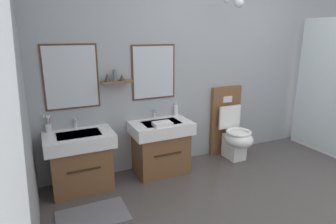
# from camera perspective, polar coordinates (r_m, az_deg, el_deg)

# --- Properties ---
(ground_plane) EXTENTS (6.27, 4.86, 0.10)m
(ground_plane) POSITION_cam_1_polar(r_m,az_deg,el_deg) (3.31, 26.67, -18.91)
(ground_plane) COLOR #4C4744
(ground_plane) RESTS_ON ground
(wall_back) EXTENTS (5.07, 0.52, 2.76)m
(wall_back) POSITION_cam_1_polar(r_m,az_deg,el_deg) (4.07, 9.25, 10.39)
(wall_back) COLOR #999EA3
(wall_back) RESTS_ON ground
(bath_mat) EXTENTS (0.68, 0.44, 0.01)m
(bath_mat) POSITION_cam_1_polar(r_m,az_deg,el_deg) (3.05, -14.88, -19.55)
(bath_mat) COLOR slate
(bath_mat) RESTS_ON ground
(vanity_sink_left) EXTENTS (0.75, 0.51, 0.67)m
(vanity_sink_left) POSITION_cam_1_polar(r_m,az_deg,el_deg) (3.40, -17.16, -9.05)
(vanity_sink_left) COLOR brown
(vanity_sink_left) RESTS_ON ground
(tap_on_left_sink) EXTENTS (0.03, 0.13, 0.11)m
(tap_on_left_sink) POSITION_cam_1_polar(r_m,az_deg,el_deg) (3.44, -18.10, -1.99)
(tap_on_left_sink) COLOR silver
(tap_on_left_sink) RESTS_ON vanity_sink_left
(vanity_sink_right) EXTENTS (0.75, 0.51, 0.67)m
(vanity_sink_right) POSITION_cam_1_polar(r_m,az_deg,el_deg) (3.63, -1.49, -6.70)
(vanity_sink_right) COLOR brown
(vanity_sink_right) RESTS_ON ground
(tap_on_right_sink) EXTENTS (0.03, 0.13, 0.11)m
(tap_on_right_sink) POSITION_cam_1_polar(r_m,az_deg,el_deg) (3.67, -2.68, -0.14)
(tap_on_right_sink) COLOR silver
(tap_on_right_sink) RESTS_ON vanity_sink_right
(toilet) EXTENTS (0.48, 0.63, 1.00)m
(toilet) POSITION_cam_1_polar(r_m,az_deg,el_deg) (4.17, 12.65, -3.82)
(toilet) COLOR brown
(toilet) RESTS_ON ground
(toothbrush_cup) EXTENTS (0.07, 0.07, 0.21)m
(toothbrush_cup) POSITION_cam_1_polar(r_m,az_deg,el_deg) (3.41, -22.93, -2.79)
(toothbrush_cup) COLOR silver
(toothbrush_cup) RESTS_ON vanity_sink_left
(soap_dispenser) EXTENTS (0.06, 0.06, 0.18)m
(soap_dispenser) POSITION_cam_1_polar(r_m,az_deg,el_deg) (3.79, 1.58, 0.42)
(soap_dispenser) COLOR white
(soap_dispenser) RESTS_ON vanity_sink_right
(folded_hand_towel) EXTENTS (0.22, 0.16, 0.04)m
(folded_hand_towel) POSITION_cam_1_polar(r_m,az_deg,el_deg) (3.37, -1.12, -2.41)
(folded_hand_towel) COLOR white
(folded_hand_towel) RESTS_ON vanity_sink_right
(shower_tray) EXTENTS (0.93, 0.93, 1.95)m
(shower_tray) POSITION_cam_1_polar(r_m,az_deg,el_deg) (5.05, 29.92, -1.75)
(shower_tray) COLOR white
(shower_tray) RESTS_ON ground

